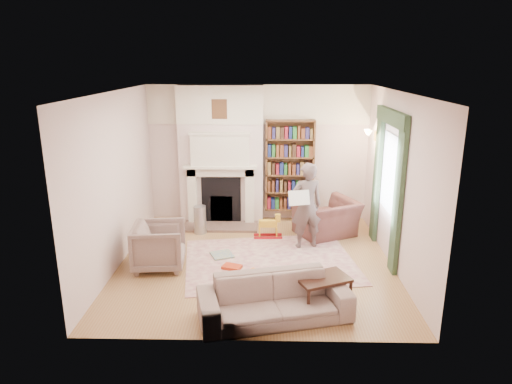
{
  "coord_description": "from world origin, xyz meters",
  "views": [
    {
      "loc": [
        0.17,
        -7.04,
        3.26
      ],
      "look_at": [
        0.0,
        0.25,
        1.15
      ],
      "focal_mm": 32.0,
      "sensor_mm": 36.0,
      "label": 1
    }
  ],
  "objects_px": {
    "sofa": "(274,299)",
    "rocking_horse": "(268,226)",
    "armchair_reading": "(327,218)",
    "armchair_left": "(159,246)",
    "coffee_table": "(322,292)",
    "paraffin_heater": "(200,220)",
    "man_reading": "(307,206)",
    "bookcase": "(290,166)"
  },
  "relations": [
    {
      "from": "armchair_reading",
      "to": "armchair_left",
      "type": "bearing_deg",
      "value": 0.87
    },
    {
      "from": "coffee_table",
      "to": "rocking_horse",
      "type": "xyz_separation_m",
      "value": [
        -0.73,
        2.53,
        0.01
      ]
    },
    {
      "from": "armchair_left",
      "to": "rocking_horse",
      "type": "relative_size",
      "value": 1.52
    },
    {
      "from": "bookcase",
      "to": "rocking_horse",
      "type": "relative_size",
      "value": 3.43
    },
    {
      "from": "armchair_reading",
      "to": "armchair_left",
      "type": "xyz_separation_m",
      "value": [
        -2.9,
        -1.49,
        0.02
      ]
    },
    {
      "from": "armchair_left",
      "to": "sofa",
      "type": "height_order",
      "value": "armchair_left"
    },
    {
      "from": "bookcase",
      "to": "armchair_reading",
      "type": "relative_size",
      "value": 1.73
    },
    {
      "from": "bookcase",
      "to": "paraffin_heater",
      "type": "xyz_separation_m",
      "value": [
        -1.76,
        -0.81,
        -0.9
      ]
    },
    {
      "from": "bookcase",
      "to": "man_reading",
      "type": "height_order",
      "value": "bookcase"
    },
    {
      "from": "armchair_left",
      "to": "armchair_reading",
      "type": "bearing_deg",
      "value": -68.22
    },
    {
      "from": "armchair_reading",
      "to": "coffee_table",
      "type": "xyz_separation_m",
      "value": [
        -0.4,
        -2.7,
        -0.12
      ]
    },
    {
      "from": "sofa",
      "to": "rocking_horse",
      "type": "xyz_separation_m",
      "value": [
        -0.08,
        2.82,
        -0.05
      ]
    },
    {
      "from": "armchair_reading",
      "to": "paraffin_heater",
      "type": "distance_m",
      "value": 2.45
    },
    {
      "from": "armchair_reading",
      "to": "rocking_horse",
      "type": "height_order",
      "value": "armchair_reading"
    },
    {
      "from": "armchair_reading",
      "to": "sofa",
      "type": "relative_size",
      "value": 0.55
    },
    {
      "from": "paraffin_heater",
      "to": "armchair_left",
      "type": "bearing_deg",
      "value": -106.09
    },
    {
      "from": "armchair_left",
      "to": "paraffin_heater",
      "type": "distance_m",
      "value": 1.61
    },
    {
      "from": "coffee_table",
      "to": "paraffin_heater",
      "type": "xyz_separation_m",
      "value": [
        -2.06,
        2.75,
        0.05
      ]
    },
    {
      "from": "armchair_reading",
      "to": "coffee_table",
      "type": "distance_m",
      "value": 2.73
    },
    {
      "from": "paraffin_heater",
      "to": "rocking_horse",
      "type": "xyz_separation_m",
      "value": [
        1.32,
        -0.22,
        -0.04
      ]
    },
    {
      "from": "armchair_reading",
      "to": "rocking_horse",
      "type": "distance_m",
      "value": 1.15
    },
    {
      "from": "armchair_reading",
      "to": "paraffin_heater",
      "type": "xyz_separation_m",
      "value": [
        -2.45,
        0.05,
        -0.07
      ]
    },
    {
      "from": "bookcase",
      "to": "armchair_left",
      "type": "bearing_deg",
      "value": -133.14
    },
    {
      "from": "armchair_reading",
      "to": "sofa",
      "type": "distance_m",
      "value": 3.18
    },
    {
      "from": "bookcase",
      "to": "armchair_reading",
      "type": "bearing_deg",
      "value": -51.53
    },
    {
      "from": "paraffin_heater",
      "to": "rocking_horse",
      "type": "relative_size",
      "value": 1.02
    },
    {
      "from": "sofa",
      "to": "man_reading",
      "type": "height_order",
      "value": "man_reading"
    },
    {
      "from": "coffee_table",
      "to": "bookcase",
      "type": "bearing_deg",
      "value": 70.94
    },
    {
      "from": "rocking_horse",
      "to": "coffee_table",
      "type": "bearing_deg",
      "value": -76.05
    },
    {
      "from": "armchair_reading",
      "to": "armchair_left",
      "type": "height_order",
      "value": "armchair_left"
    },
    {
      "from": "man_reading",
      "to": "rocking_horse",
      "type": "height_order",
      "value": "man_reading"
    },
    {
      "from": "coffee_table",
      "to": "paraffin_heater",
      "type": "distance_m",
      "value": 3.43
    },
    {
      "from": "armchair_reading",
      "to": "rocking_horse",
      "type": "relative_size",
      "value": 1.99
    },
    {
      "from": "sofa",
      "to": "man_reading",
      "type": "relative_size",
      "value": 1.25
    },
    {
      "from": "bookcase",
      "to": "armchair_reading",
      "type": "distance_m",
      "value": 1.38
    },
    {
      "from": "sofa",
      "to": "paraffin_heater",
      "type": "height_order",
      "value": "sofa"
    },
    {
      "from": "armchair_left",
      "to": "man_reading",
      "type": "distance_m",
      "value": 2.64
    },
    {
      "from": "man_reading",
      "to": "paraffin_heater",
      "type": "height_order",
      "value": "man_reading"
    },
    {
      "from": "man_reading",
      "to": "paraffin_heater",
      "type": "relative_size",
      "value": 2.85
    },
    {
      "from": "armchair_left",
      "to": "bookcase",
      "type": "bearing_deg",
      "value": -48.65
    },
    {
      "from": "sofa",
      "to": "coffee_table",
      "type": "relative_size",
      "value": 2.8
    },
    {
      "from": "coffee_table",
      "to": "man_reading",
      "type": "bearing_deg",
      "value": 67.75
    }
  ]
}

